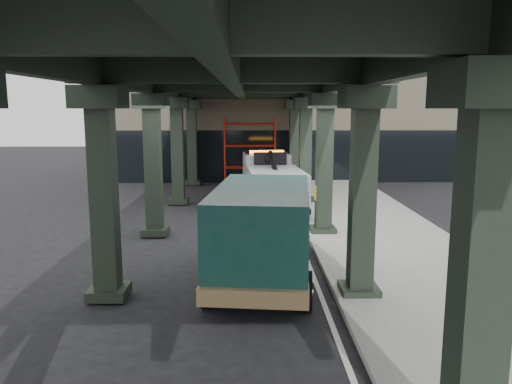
{
  "coord_description": "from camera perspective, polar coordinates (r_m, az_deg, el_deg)",
  "views": [
    {
      "loc": [
        -0.03,
        -15.4,
        4.5
      ],
      "look_at": [
        0.19,
        1.3,
        1.7
      ],
      "focal_mm": 35.0,
      "sensor_mm": 36.0,
      "label": 1
    }
  ],
  "objects": [
    {
      "name": "building",
      "position": [
        35.46,
        2.55,
        8.7
      ],
      "size": [
        22.0,
        10.0,
        8.0
      ],
      "primitive_type": "cube",
      "color": "#C6B793",
      "rests_on": "ground"
    },
    {
      "name": "sidewalk",
      "position": [
        18.52,
        13.47,
        -4.58
      ],
      "size": [
        5.0,
        40.0,
        0.15
      ],
      "primitive_type": "cube",
      "color": "gray",
      "rests_on": "ground"
    },
    {
      "name": "viaduct",
      "position": [
        17.43,
        -2.02,
        12.67
      ],
      "size": [
        7.4,
        32.0,
        6.4
      ],
      "color": "black",
      "rests_on": "ground"
    },
    {
      "name": "towed_van",
      "position": [
        13.11,
        0.82,
        -4.3
      ],
      "size": [
        3.05,
        6.49,
        2.55
      ],
      "rotation": [
        0.0,
        0.0,
        -0.1
      ],
      "color": "#113D35",
      "rests_on": "ground"
    },
    {
      "name": "tow_truck",
      "position": [
        23.13,
        1.69,
        1.47
      ],
      "size": [
        2.8,
        8.04,
        2.59
      ],
      "rotation": [
        0.0,
        0.0,
        0.08
      ],
      "color": "black",
      "rests_on": "ground"
    },
    {
      "name": "scaffolding",
      "position": [
        30.14,
        -0.7,
        4.96
      ],
      "size": [
        3.08,
        0.88,
        4.0
      ],
      "color": "red",
      "rests_on": "ground"
    },
    {
      "name": "ground",
      "position": [
        16.04,
        -0.62,
        -6.78
      ],
      "size": [
        90.0,
        90.0,
        0.0
      ],
      "primitive_type": "plane",
      "color": "black",
      "rests_on": "ground"
    },
    {
      "name": "lane_stripe",
      "position": [
        18.05,
        4.78,
        -4.93
      ],
      "size": [
        0.12,
        38.0,
        0.01
      ],
      "primitive_type": "cube",
      "color": "silver",
      "rests_on": "ground"
    }
  ]
}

